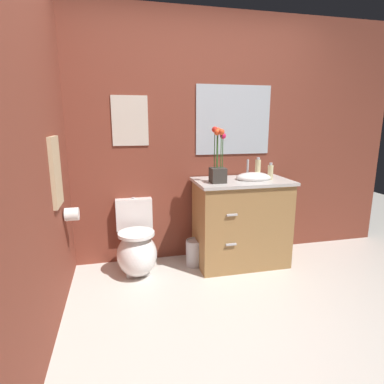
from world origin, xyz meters
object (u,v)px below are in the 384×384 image
flower_vase (218,165)px  wall_mirror (233,120)px  toilet (137,248)px  toilet_paper_roll (72,214)px  vanity_cabinet (241,221)px  lotion_bottle (258,168)px  trash_bin (195,252)px  soap_bottle (270,172)px  wall_poster (130,121)px  hanging_towel (56,172)px

flower_vase → wall_mirror: 0.62m
toilet → wall_mirror: wall_mirror is taller
toilet_paper_roll → vanity_cabinet: bearing=6.1°
lotion_bottle → trash_bin: lotion_bottle is taller
soap_bottle → wall_mirror: (-0.28, 0.34, 0.50)m
wall_poster → hanging_towel: bearing=-130.8°
lotion_bottle → hanging_towel: hanging_towel is taller
wall_poster → trash_bin: bearing=-23.8°
wall_poster → hanging_towel: wall_poster is taller
toilet → soap_bottle: 1.51m
wall_poster → lotion_bottle: bearing=-9.8°
trash_bin → hanging_towel: 1.56m
flower_vase → wall_poster: wall_poster is taller
vanity_cabinet → trash_bin: size_ratio=3.88×
flower_vase → wall_poster: size_ratio=1.10×
toilet → flower_vase: flower_vase is taller
flower_vase → trash_bin: size_ratio=1.91×
soap_bottle → toilet_paper_roll: size_ratio=1.52×
toilet → soap_bottle: size_ratio=4.13×
vanity_cabinet → wall_mirror: wall_mirror is taller
soap_bottle → wall_mirror: wall_mirror is taller
soap_bottle → wall_poster: (-1.33, 0.34, 0.49)m
lotion_bottle → wall_poster: size_ratio=0.44×
lotion_bottle → wall_poster: 1.35m
vanity_cabinet → lotion_bottle: lotion_bottle is taller
toilet → trash_bin: bearing=1.1°
toilet → wall_poster: wall_poster is taller
vanity_cabinet → wall_mirror: size_ratio=1.32×
hanging_towel → lotion_bottle: bearing=14.1°
flower_vase → lotion_bottle: 0.50m
flower_vase → toilet_paper_roll: flower_vase is taller
trash_bin → wall_mirror: size_ratio=0.34×
vanity_cabinet → toilet_paper_roll: (-1.59, -0.17, 0.23)m
vanity_cabinet → lotion_bottle: (0.19, 0.08, 0.52)m
vanity_cabinet → hanging_towel: size_ratio=2.03×
wall_mirror → hanging_towel: 1.81m
hanging_towel → toilet_paper_roll: size_ratio=4.73×
soap_bottle → toilet_paper_roll: bearing=-176.1°
toilet → lotion_bottle: size_ratio=3.30×
trash_bin → soap_bottle: bearing=-6.0°
flower_vase → soap_bottle: size_ratio=3.11×
flower_vase → hanging_towel: size_ratio=1.00×
toilet → toilet_paper_roll: 0.71m
flower_vase → vanity_cabinet: bearing=15.1°
toilet_paper_roll → wall_poster: bearing=41.2°
toilet_paper_roll → wall_mirror: bearing=16.3°
trash_bin → hanging_towel: bearing=-160.1°
toilet_paper_roll → flower_vase: bearing=4.1°
flower_vase → toilet_paper_roll: (-1.31, -0.09, -0.36)m
vanity_cabinet → wall_poster: (-1.06, 0.29, 0.99)m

